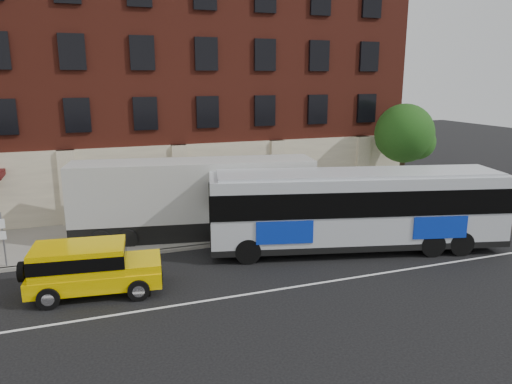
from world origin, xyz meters
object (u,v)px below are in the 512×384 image
object	(u,v)px
city_bus	(357,207)
yellow_suv	(89,266)
shipping_container	(194,200)
sign_pole	(3,237)
street_tree	(405,136)

from	to	relation	value
city_bus	yellow_suv	bearing A→B (deg)	-175.91
city_bus	shipping_container	size ratio (longest dim) A/B	1.15
sign_pole	city_bus	world-z (taller)	city_bus
sign_pole	street_tree	world-z (taller)	street_tree
yellow_suv	city_bus	bearing A→B (deg)	4.09
sign_pole	shipping_container	bearing A→B (deg)	9.81
sign_pole	street_tree	xyz separation A→B (m)	(22.04, 3.34, 2.96)
street_tree	yellow_suv	distance (m)	20.27
street_tree	shipping_container	distance (m)	13.98
city_bus	shipping_container	xyz separation A→B (m)	(-6.71, 4.20, -0.11)
sign_pole	shipping_container	size ratio (longest dim) A/B	0.21
shipping_container	sign_pole	bearing A→B (deg)	-170.19
street_tree	shipping_container	size ratio (longest dim) A/B	0.52
sign_pole	yellow_suv	xyz separation A→B (m)	(3.28, -3.60, -0.35)
street_tree	city_bus	size ratio (longest dim) A/B	0.45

